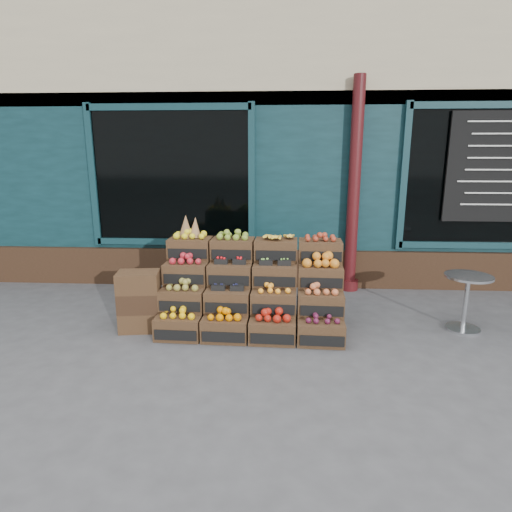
{
  "coord_description": "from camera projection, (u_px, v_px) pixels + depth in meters",
  "views": [
    {
      "loc": [
        0.1,
        -4.51,
        2.12
      ],
      "look_at": [
        -0.2,
        0.7,
        0.85
      ],
      "focal_mm": 30.0,
      "sensor_mm": 36.0,
      "label": 1
    }
  ],
  "objects": [
    {
      "name": "shopkeeper",
      "position": [
        210.0,
        216.0,
        7.6
      ],
      "size": [
        0.78,
        0.56,
        2.02
      ],
      "primitive_type": "imported",
      "rotation": [
        0.0,
        0.0,
        3.04
      ],
      "color": "#1B602B",
      "rests_on": "ground"
    },
    {
      "name": "shop_facade",
      "position": [
        277.0,
        139.0,
        9.27
      ],
      "size": [
        12.0,
        6.24,
        4.8
      ],
      "color": "#0F2D33",
      "rests_on": "ground"
    },
    {
      "name": "bistro_table",
      "position": [
        466.0,
        296.0,
        5.14
      ],
      "size": [
        0.55,
        0.55,
        0.69
      ],
      "rotation": [
        0.0,
        0.0,
        -0.01
      ],
      "color": "silver",
      "rests_on": "ground"
    },
    {
      "name": "crate_display",
      "position": [
        252.0,
        293.0,
        5.29
      ],
      "size": [
        2.21,
        1.13,
        1.36
      ],
      "rotation": [
        0.0,
        0.0,
        -0.03
      ],
      "color": "#412B19",
      "rests_on": "ground"
    },
    {
      "name": "ground",
      "position": [
        270.0,
        343.0,
        4.88
      ],
      "size": [
        60.0,
        60.0,
        0.0
      ],
      "primitive_type": "plane",
      "color": "#454548",
      "rests_on": "ground"
    },
    {
      "name": "spare_crates",
      "position": [
        140.0,
        301.0,
        5.17
      ],
      "size": [
        0.53,
        0.4,
        0.73
      ],
      "rotation": [
        0.0,
        0.0,
        0.13
      ],
      "color": "#412B19",
      "rests_on": "ground"
    }
  ]
}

